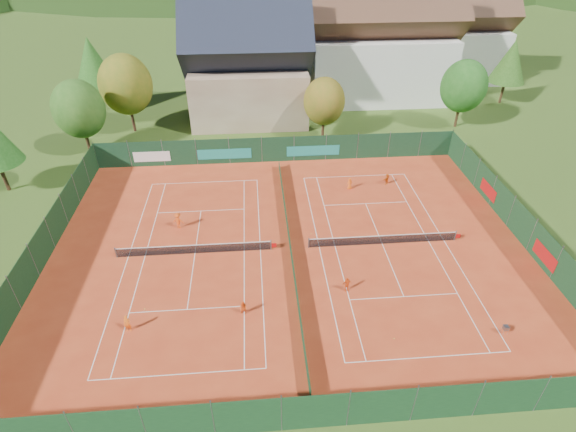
# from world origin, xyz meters

# --- Properties ---
(ground) EXTENTS (600.00, 600.00, 0.00)m
(ground) POSITION_xyz_m (0.00, 0.00, -0.02)
(ground) COLOR #325019
(ground) RESTS_ON ground
(clay_pad) EXTENTS (40.00, 32.00, 0.01)m
(clay_pad) POSITION_xyz_m (0.00, 0.00, 0.01)
(clay_pad) COLOR #BB3A1B
(clay_pad) RESTS_ON ground
(court_markings_left) EXTENTS (11.03, 23.83, 0.00)m
(court_markings_left) POSITION_xyz_m (-8.00, 0.00, 0.01)
(court_markings_left) COLOR white
(court_markings_left) RESTS_ON ground
(court_markings_right) EXTENTS (11.03, 23.83, 0.00)m
(court_markings_right) POSITION_xyz_m (8.00, 0.00, 0.01)
(court_markings_right) COLOR white
(court_markings_right) RESTS_ON ground
(tennis_net_left) EXTENTS (13.30, 0.10, 1.02)m
(tennis_net_left) POSITION_xyz_m (-7.85, 0.00, 0.51)
(tennis_net_left) COLOR #59595B
(tennis_net_left) RESTS_ON ground
(tennis_net_right) EXTENTS (13.30, 0.10, 1.02)m
(tennis_net_right) POSITION_xyz_m (8.15, 0.00, 0.51)
(tennis_net_right) COLOR #59595B
(tennis_net_right) RESTS_ON ground
(court_divider) EXTENTS (0.03, 28.80, 1.00)m
(court_divider) POSITION_xyz_m (0.00, 0.00, 0.50)
(court_divider) COLOR #13341C
(court_divider) RESTS_ON ground
(fence_north) EXTENTS (40.00, 0.10, 3.00)m
(fence_north) POSITION_xyz_m (-0.46, 15.99, 1.47)
(fence_north) COLOR #12331D
(fence_north) RESTS_ON ground
(fence_south) EXTENTS (40.00, 0.04, 3.00)m
(fence_south) POSITION_xyz_m (0.00, -16.00, 1.50)
(fence_south) COLOR #14391C
(fence_south) RESTS_ON ground
(fence_west) EXTENTS (0.04, 32.00, 3.00)m
(fence_west) POSITION_xyz_m (-20.00, 0.00, 1.50)
(fence_west) COLOR #123218
(fence_west) RESTS_ON ground
(fence_east) EXTENTS (0.09, 32.00, 3.00)m
(fence_east) POSITION_xyz_m (20.00, 0.05, 1.48)
(fence_east) COLOR #14391D
(fence_east) RESTS_ON ground
(chalet) EXTENTS (16.20, 12.00, 16.00)m
(chalet) POSITION_xyz_m (-3.00, 30.00, 6.62)
(chalet) COLOR tan
(chalet) RESTS_ON ground
(hotel_block_a) EXTENTS (21.60, 11.00, 17.25)m
(hotel_block_a) POSITION_xyz_m (16.00, 36.00, 7.38)
(hotel_block_a) COLOR silver
(hotel_block_a) RESTS_ON ground
(hotel_block_b) EXTENTS (17.28, 10.00, 15.50)m
(hotel_block_b) POSITION_xyz_m (30.00, 44.00, 6.62)
(hotel_block_b) COLOR silver
(hotel_block_b) RESTS_ON ground
(tree_west_front) EXTENTS (5.72, 5.72, 8.69)m
(tree_west_front) POSITION_xyz_m (-22.00, 20.00, 5.39)
(tree_west_front) COLOR #482E19
(tree_west_front) RESTS_ON ground
(tree_west_mid) EXTENTS (6.44, 6.44, 9.78)m
(tree_west_mid) POSITION_xyz_m (-18.00, 26.00, 6.07)
(tree_west_mid) COLOR #462819
(tree_west_mid) RESTS_ON ground
(tree_west_back) EXTENTS (5.60, 5.60, 10.00)m
(tree_west_back) POSITION_xyz_m (-24.00, 34.00, 6.74)
(tree_west_back) COLOR #4A311A
(tree_west_back) RESTS_ON ground
(tree_center) EXTENTS (5.01, 5.01, 7.60)m
(tree_center) POSITION_xyz_m (6.00, 22.00, 4.72)
(tree_center) COLOR #492C1A
(tree_center) RESTS_ON ground
(tree_east_front) EXTENTS (5.72, 5.72, 8.69)m
(tree_east_front) POSITION_xyz_m (24.00, 24.00, 5.39)
(tree_east_front) COLOR #432B18
(tree_east_front) RESTS_ON ground
(tree_east_mid) EXTENTS (5.04, 5.04, 9.00)m
(tree_east_mid) POSITION_xyz_m (34.00, 32.00, 6.06)
(tree_east_mid) COLOR #4A311A
(tree_east_mid) RESTS_ON ground
(tree_east_back) EXTENTS (7.15, 7.15, 10.86)m
(tree_east_back) POSITION_xyz_m (26.00, 40.00, 6.74)
(tree_east_back) COLOR #492D1A
(tree_east_back) RESTS_ON ground
(mountain_backdrop) EXTENTS (820.00, 530.00, 242.00)m
(mountain_backdrop) POSITION_xyz_m (28.54, 233.48, -39.64)
(mountain_backdrop) COLOR black
(mountain_backdrop) RESTS_ON ground
(ball_hopper) EXTENTS (0.34, 0.34, 0.80)m
(ball_hopper) POSITION_xyz_m (13.76, -10.37, 0.56)
(ball_hopper) COLOR slate
(ball_hopper) RESTS_ON ground
(loose_ball_0) EXTENTS (0.07, 0.07, 0.07)m
(loose_ball_0) POSITION_xyz_m (-11.06, -6.12, 0.03)
(loose_ball_0) COLOR #CCD833
(loose_ball_0) RESTS_ON ground
(loose_ball_1) EXTENTS (0.07, 0.07, 0.07)m
(loose_ball_1) POSITION_xyz_m (6.17, -10.23, 0.03)
(loose_ball_1) COLOR #CCD833
(loose_ball_1) RESTS_ON ground
(loose_ball_2) EXTENTS (0.07, 0.07, 0.07)m
(loose_ball_2) POSITION_xyz_m (2.06, 1.88, 0.03)
(loose_ball_2) COLOR #CCD833
(loose_ball_2) RESTS_ON ground
(player_left_near) EXTENTS (0.53, 0.36, 1.38)m
(player_left_near) POSITION_xyz_m (-11.75, -8.05, 0.69)
(player_left_near) COLOR orange
(player_left_near) RESTS_ON ground
(player_left_mid) EXTENTS (0.73, 0.68, 1.20)m
(player_left_mid) POSITION_xyz_m (-3.91, -7.19, 0.60)
(player_left_mid) COLOR #FA5916
(player_left_mid) RESTS_ON ground
(player_left_far) EXTENTS (1.15, 0.87, 1.57)m
(player_left_far) POSITION_xyz_m (-9.73, 3.83, 0.79)
(player_left_far) COLOR #F95416
(player_left_far) RESTS_ON ground
(player_right_near) EXTENTS (0.80, 0.51, 1.27)m
(player_right_near) POSITION_xyz_m (3.82, -5.40, 0.64)
(player_right_near) COLOR #F85716
(player_right_near) RESTS_ON ground
(player_right_far_a) EXTENTS (0.63, 0.44, 1.23)m
(player_right_far_a) POSITION_xyz_m (6.94, 9.31, 0.62)
(player_right_far_a) COLOR orange
(player_right_far_a) RESTS_ON ground
(player_right_far_b) EXTENTS (1.04, 1.02, 1.19)m
(player_right_far_b) POSITION_xyz_m (11.01, 9.99, 0.60)
(player_right_far_b) COLOR orange
(player_right_far_b) RESTS_ON ground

